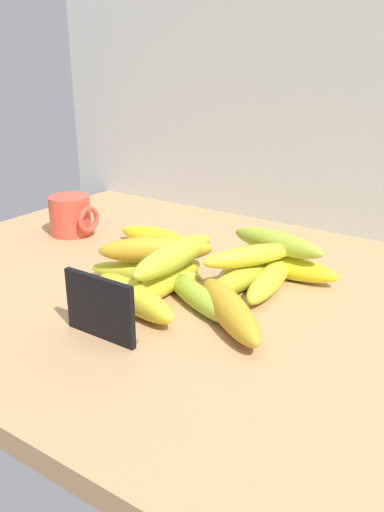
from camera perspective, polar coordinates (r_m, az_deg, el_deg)
The scene contains 18 objects.
counter_top at distance 83.05cm, azimuth 1.08°, elevation -4.59°, with size 110.00×76.00×3.00cm, color tan.
back_wall at distance 109.56cm, azimuth 13.21°, elevation 19.30°, with size 130.00×2.00×70.00cm, color beige.
chalkboard_sign at distance 68.80cm, azimuth -9.77°, elevation -5.69°, with size 11.00×1.80×8.40cm.
coffee_mug at distance 108.94cm, azimuth -12.78°, elevation 4.25°, with size 9.65×8.15×7.73cm.
banana_0 at distance 76.63cm, azimuth 0.43°, elevation -4.24°, with size 18.52×3.39×3.39cm, color #96B131.
banana_1 at distance 99.89cm, azimuth -3.84°, elevation 1.98°, with size 15.82×3.69×3.69cm, color yellow.
banana_2 at distance 71.69cm, azimuth 4.02°, elevation -5.74°, with size 19.09×4.40×4.40cm, color gold.
banana_3 at distance 75.64cm, azimuth -6.27°, elevation -4.37°, with size 17.82×4.26×4.26cm, color yellow.
banana_4 at distance 81.08cm, azimuth -2.60°, elevation -2.59°, with size 17.13×3.88×3.88cm, color yellow.
banana_5 at distance 82.00cm, azimuth 8.27°, elevation -2.55°, with size 16.97×3.80×3.80cm, color #B6C62E.
banana_6 at distance 87.39cm, azimuth 9.62°, elevation -1.07°, with size 18.67×3.89×3.89cm, color yellow.
banana_7 at distance 90.29cm, azimuth 6.06°, elevation -0.17°, with size 15.47×3.83×3.83cm, color yellow.
banana_8 at distance 84.63cm, azimuth -4.98°, elevation -1.80°, with size 18.30×3.34×3.34cm, color gold.
banana_9 at distance 82.35cm, azimuth 5.47°, elevation -2.43°, with size 18.85×3.51×3.51cm, color gold.
banana_10 at distance 82.11cm, azimuth 6.21°, elevation 0.02°, with size 15.74×3.24×3.24cm, color yellow.
banana_11 at distance 86.60cm, azimuth 9.08°, elevation 1.45°, with size 16.58×3.72×3.72cm, color #98AE31.
banana_12 at distance 83.35cm, azimuth -3.90°, elevation 0.66°, with size 17.74×4.23×4.23cm, color gold.
banana_13 at distance 79.45cm, azimuth -1.91°, elevation 0.02°, with size 19.31×4.11×4.11cm, color gold.
Camera 1 is at (41.01, -62.57, 37.56)cm, focal length 37.45 mm.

